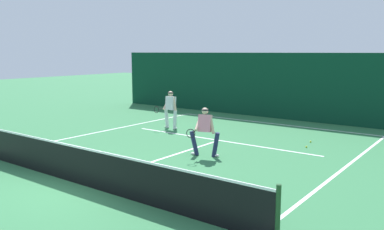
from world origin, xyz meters
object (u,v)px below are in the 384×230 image
object	(u,v)px
tennis_ball	(306,147)
tennis_ball_extra	(311,142)
player_near	(205,130)
player_far	(170,108)

from	to	relation	value
tennis_ball	tennis_ball_extra	distance (m)	0.90
player_near	tennis_ball_extra	distance (m)	4.53
player_far	tennis_ball	distance (m)	6.22
player_far	tennis_ball_extra	distance (m)	6.12
player_near	tennis_ball	xyz separation A→B (m)	(2.24, 3.07, -0.84)
player_near	player_far	xyz separation A→B (m)	(-3.92, 3.01, 0.04)
player_near	tennis_ball_extra	xyz separation A→B (m)	(2.07, 3.95, -0.84)
tennis_ball	player_far	bearing A→B (deg)	-179.49
player_near	tennis_ball_extra	size ratio (longest dim) A/B	24.06
player_near	tennis_ball_extra	world-z (taller)	player_near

